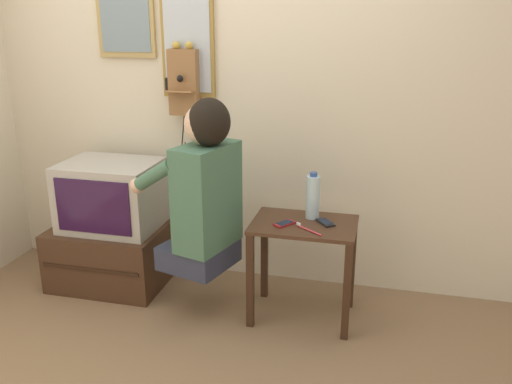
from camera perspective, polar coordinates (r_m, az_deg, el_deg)
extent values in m
plane|color=#846647|center=(2.99, -6.99, -17.05)|extent=(14.00, 14.00, 0.00)
cube|color=beige|center=(3.48, -1.59, 10.89)|extent=(6.80, 0.05, 2.55)
cube|color=#422819|center=(3.08, 5.08, -3.45)|extent=(0.59, 0.41, 0.02)
cube|color=#382215|center=(3.10, -0.61, -9.35)|extent=(0.04, 0.04, 0.57)
cube|color=#382215|center=(3.02, 9.53, -10.36)|extent=(0.04, 0.04, 0.57)
cube|color=#382215|center=(3.41, 0.90, -6.62)|extent=(0.04, 0.04, 0.57)
cube|color=#382215|center=(3.34, 10.05, -7.46)|extent=(0.04, 0.04, 0.57)
cube|color=#2D3347|center=(3.22, -6.04, -6.48)|extent=(0.45, 0.46, 0.14)
cube|color=#426B51|center=(3.05, -5.17, -0.49)|extent=(0.32, 0.44, 0.60)
sphere|color=#DBAD8E|center=(2.94, -5.40, 7.12)|extent=(0.23, 0.23, 0.23)
ellipsoid|color=black|center=(2.92, -4.95, 7.34)|extent=(0.29, 0.29, 0.26)
cylinder|color=#426B51|center=(3.02, -10.73, 1.70)|extent=(0.30, 0.15, 0.22)
cylinder|color=#426B51|center=(3.27, -6.88, 3.18)|extent=(0.30, 0.15, 0.22)
sphere|color=#DBAD8E|center=(3.13, -12.38, 0.65)|extent=(0.09, 0.09, 0.09)
sphere|color=#DBAD8E|center=(3.37, -8.53, 2.16)|extent=(0.09, 0.09, 0.09)
cube|color=#422819|center=(3.75, -14.97, -6.37)|extent=(0.72, 0.54, 0.40)
cube|color=black|center=(3.53, -17.09, -7.82)|extent=(0.65, 0.01, 0.02)
cube|color=#ADA89E|center=(3.60, -14.98, -0.32)|extent=(0.60, 0.46, 0.43)
cube|color=#280F33|center=(3.41, -16.82, -1.53)|extent=(0.49, 0.01, 0.34)
cube|color=olive|center=(3.51, -7.51, 11.39)|extent=(0.19, 0.11, 0.41)
cube|color=olive|center=(3.43, -7.99, 10.36)|extent=(0.17, 0.07, 0.03)
sphere|color=#B79338|center=(3.49, -8.39, 15.02)|extent=(0.05, 0.05, 0.05)
sphere|color=#B79338|center=(3.46, -7.07, 15.05)|extent=(0.05, 0.05, 0.05)
cone|color=black|center=(3.41, -8.17, 11.68)|extent=(0.04, 0.05, 0.04)
cylinder|color=black|center=(3.55, -9.30, 11.06)|extent=(0.03, 0.03, 0.09)
cylinder|color=black|center=(3.55, -7.68, 6.47)|extent=(0.04, 0.04, 0.22)
cylinder|color=black|center=(3.58, -7.11, 3.66)|extent=(0.07, 0.06, 0.19)
cube|color=tan|center=(3.68, -13.56, 17.44)|extent=(0.39, 0.02, 0.49)
cube|color=gray|center=(3.67, -13.67, 17.43)|extent=(0.33, 0.01, 0.42)
cube|color=olive|center=(3.52, -7.17, 15.17)|extent=(0.34, 0.03, 0.65)
cube|color=#B2BCC6|center=(3.50, -7.27, 15.15)|extent=(0.30, 0.01, 0.59)
cube|color=maroon|center=(3.05, 3.02, -3.34)|extent=(0.12, 0.14, 0.01)
cube|color=black|center=(3.04, 3.02, -3.23)|extent=(0.10, 0.11, 0.00)
cube|color=black|center=(3.08, 7.32, -3.21)|extent=(0.12, 0.14, 0.01)
cube|color=black|center=(3.08, 7.33, -3.10)|extent=(0.10, 0.11, 0.00)
cylinder|color=silver|center=(3.12, 6.00, -0.55)|extent=(0.08, 0.08, 0.25)
cylinder|color=#2D4C8C|center=(3.08, 6.09, 1.86)|extent=(0.04, 0.04, 0.02)
cylinder|color=#D83F4C|center=(2.97, 5.60, -4.02)|extent=(0.16, 0.12, 0.01)
cube|color=white|center=(3.02, 4.52, -3.38)|extent=(0.03, 0.03, 0.01)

